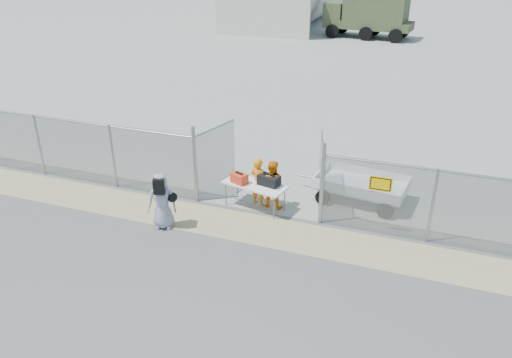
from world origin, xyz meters
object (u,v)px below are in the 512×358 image
at_px(security_worker_right, 272,184).
at_px(utility_trailer, 361,188).
at_px(security_worker_left, 258,182).
at_px(visitor, 162,201).
at_px(folding_table, 255,196).

bearing_deg(security_worker_right, utility_trailer, -154.86).
distance_m(security_worker_left, visitor, 3.06).
distance_m(visitor, utility_trailer, 6.23).
bearing_deg(utility_trailer, security_worker_left, -148.05).
relative_size(security_worker_left, security_worker_right, 1.01).
relative_size(folding_table, security_worker_left, 1.24).
xyz_separation_m(folding_table, utility_trailer, (2.99, 1.63, 0.02)).
height_order(security_worker_left, utility_trailer, security_worker_left).
distance_m(security_worker_right, utility_trailer, 2.90).
bearing_deg(security_worker_left, security_worker_right, -161.89).
relative_size(visitor, utility_trailer, 0.47).
bearing_deg(visitor, folding_table, 24.13).
distance_m(folding_table, security_worker_left, 0.45).
bearing_deg(folding_table, utility_trailer, 40.50).
relative_size(folding_table, security_worker_right, 1.25).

